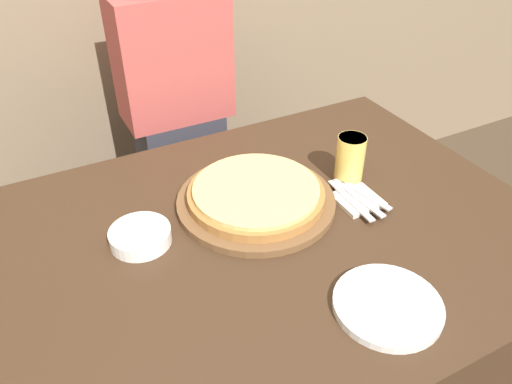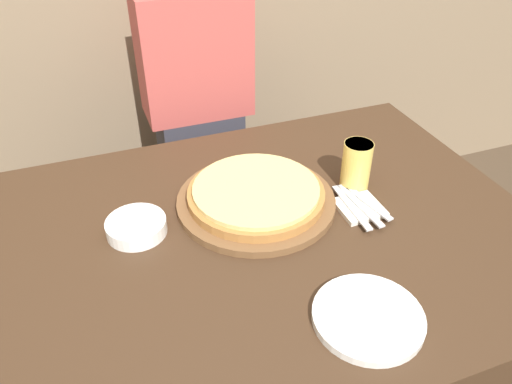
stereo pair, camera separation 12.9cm
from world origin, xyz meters
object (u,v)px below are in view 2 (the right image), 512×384
(side_bowl, at_px, (136,227))
(fork, at_px, (351,207))
(beer_glass, at_px, (356,164))
(dinner_knife, at_px, (360,205))
(pizza_on_board, at_px, (256,197))
(diner_person, at_px, (199,129))
(spoon, at_px, (368,203))
(dinner_plate, at_px, (368,317))

(side_bowl, xyz_separation_m, fork, (0.53, -0.11, -0.00))
(beer_glass, height_order, dinner_knife, beer_glass)
(pizza_on_board, relative_size, diner_person, 0.31)
(beer_glass, relative_size, fork, 0.71)
(pizza_on_board, height_order, fork, pizza_on_board)
(dinner_knife, xyz_separation_m, spoon, (0.03, 0.00, 0.00))
(dinner_plate, height_order, side_bowl, side_bowl)
(pizza_on_board, distance_m, beer_glass, 0.28)
(side_bowl, distance_m, spoon, 0.59)
(pizza_on_board, bearing_deg, spoon, -23.10)
(diner_person, bearing_deg, spoon, -70.40)
(side_bowl, distance_m, diner_person, 0.71)
(dinner_knife, xyz_separation_m, diner_person, (-0.24, 0.73, -0.11))
(fork, bearing_deg, dinner_knife, 0.00)
(dinner_plate, relative_size, dinner_knife, 1.16)
(side_bowl, height_order, spoon, side_bowl)
(pizza_on_board, distance_m, diner_person, 0.63)
(beer_glass, xyz_separation_m, fork, (-0.06, -0.10, -0.06))
(pizza_on_board, xyz_separation_m, side_bowl, (-0.31, -0.00, -0.01))
(beer_glass, distance_m, dinner_plate, 0.47)
(pizza_on_board, xyz_separation_m, dinner_knife, (0.24, -0.11, -0.01))
(side_bowl, bearing_deg, dinner_knife, -11.21)
(beer_glass, xyz_separation_m, dinner_knife, (-0.04, -0.10, -0.06))
(pizza_on_board, relative_size, beer_glass, 3.01)
(side_bowl, height_order, dinner_knife, side_bowl)
(pizza_on_board, bearing_deg, beer_glass, -3.88)
(pizza_on_board, bearing_deg, diner_person, 89.31)
(beer_glass, relative_size, dinner_plate, 0.61)
(dinner_plate, distance_m, spoon, 0.38)
(pizza_on_board, xyz_separation_m, beer_glass, (0.28, -0.02, 0.05))
(pizza_on_board, height_order, diner_person, diner_person)
(dinner_knife, bearing_deg, pizza_on_board, 154.81)
(pizza_on_board, relative_size, dinner_knife, 2.13)
(pizza_on_board, relative_size, side_bowl, 2.83)
(dinner_plate, relative_size, spoon, 1.36)
(dinner_knife, bearing_deg, spoon, 0.00)
(pizza_on_board, bearing_deg, dinner_knife, -25.19)
(pizza_on_board, height_order, beer_glass, beer_glass)
(side_bowl, bearing_deg, diner_person, 62.89)
(beer_glass, height_order, side_bowl, beer_glass)
(dinner_knife, bearing_deg, diner_person, 107.85)
(side_bowl, relative_size, spoon, 0.89)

